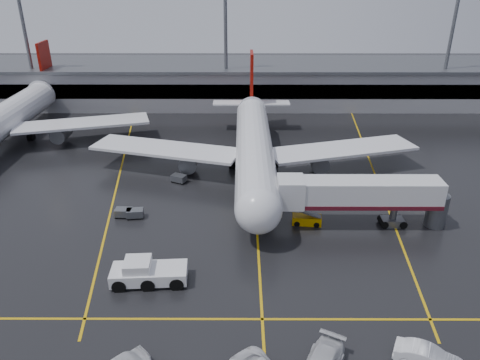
{
  "coord_description": "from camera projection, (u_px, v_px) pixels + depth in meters",
  "views": [
    {
      "loc": [
        -1.85,
        -52.98,
        28.01
      ],
      "look_at": [
        -2.0,
        -2.0,
        4.0
      ],
      "focal_mm": 34.37,
      "sensor_mm": 36.0,
      "label": 1
    }
  ],
  "objects": [
    {
      "name": "ground",
      "position": [
        255.0,
        201.0,
        59.86
      ],
      "size": [
        220.0,
        220.0,
        0.0
      ],
      "primitive_type": "plane",
      "color": "black",
      "rests_on": "ground"
    },
    {
      "name": "apron_line_centre",
      "position": [
        255.0,
        201.0,
        59.86
      ],
      "size": [
        0.25,
        90.0,
        0.02
      ],
      "primitive_type": "cube",
      "color": "gold",
      "rests_on": "ground"
    },
    {
      "name": "apron_line_stop",
      "position": [
        262.0,
        319.0,
        39.96
      ],
      "size": [
        60.0,
        0.25,
        0.02
      ],
      "primitive_type": "cube",
      "color": "gold",
      "rests_on": "ground"
    },
    {
      "name": "apron_line_left",
      "position": [
        121.0,
        170.0,
        68.96
      ],
      "size": [
        9.99,
        69.35,
        0.02
      ],
      "primitive_type": "cube",
      "rotation": [
        0.0,
        0.0,
        0.14
      ],
      "color": "gold",
      "rests_on": "ground"
    },
    {
      "name": "apron_line_right",
      "position": [
        373.0,
        170.0,
        68.86
      ],
      "size": [
        7.57,
        69.64,
        0.02
      ],
      "primitive_type": "cube",
      "rotation": [
        0.0,
        0.0,
        -0.1
      ],
      "color": "gold",
      "rests_on": "ground"
    },
    {
      "name": "terminal",
      "position": [
        250.0,
        83.0,
        101.39
      ],
      "size": [
        122.0,
        19.0,
        8.6
      ],
      "color": "gray",
      "rests_on": "ground"
    },
    {
      "name": "light_mast_left",
      "position": [
        26.0,
        39.0,
        91.82
      ],
      "size": [
        3.0,
        1.2,
        25.45
      ],
      "color": "#595B60",
      "rests_on": "ground"
    },
    {
      "name": "light_mast_mid",
      "position": [
        226.0,
        39.0,
        91.71
      ],
      "size": [
        3.0,
        1.2,
        25.45
      ],
      "color": "#595B60",
      "rests_on": "ground"
    },
    {
      "name": "light_mast_right",
      "position": [
        451.0,
        39.0,
        91.58
      ],
      "size": [
        3.0,
        1.2,
        25.45
      ],
      "color": "#595B60",
      "rests_on": "ground"
    },
    {
      "name": "main_airliner",
      "position": [
        254.0,
        145.0,
        66.84
      ],
      "size": [
        48.8,
        45.6,
        14.1
      ],
      "color": "silver",
      "rests_on": "ground"
    },
    {
      "name": "second_airliner",
      "position": [
        5.0,
        119.0,
        77.82
      ],
      "size": [
        48.8,
        45.6,
        14.1
      ],
      "color": "silver",
      "rests_on": "ground"
    },
    {
      "name": "jet_bridge",
      "position": [
        360.0,
        196.0,
        52.73
      ],
      "size": [
        19.9,
        3.4,
        6.05
      ],
      "color": "silver",
      "rests_on": "ground"
    },
    {
      "name": "pushback_tractor",
      "position": [
        147.0,
        273.0,
        44.26
      ],
      "size": [
        7.42,
        3.5,
        2.59
      ],
      "color": "silver",
      "rests_on": "ground"
    },
    {
      "name": "belt_loader",
      "position": [
        307.0,
        220.0,
        54.46
      ],
      "size": [
        3.55,
        1.92,
        2.16
      ],
      "color": "#CA8D00",
      "rests_on": "ground"
    },
    {
      "name": "service_van_c",
      "position": [
        428.0,
        358.0,
        35.0
      ],
      "size": [
        5.3,
        3.79,
        1.66
      ],
      "primitive_type": "imported",
      "rotation": [
        0.0,
        0.0,
        1.12
      ],
      "color": "white",
      "rests_on": "ground"
    },
    {
      "name": "baggage_cart_a",
      "position": [
        135.0,
        213.0,
        55.73
      ],
      "size": [
        2.14,
        1.54,
        1.12
      ],
      "color": "#595B60",
      "rests_on": "ground"
    },
    {
      "name": "baggage_cart_b",
      "position": [
        124.0,
        212.0,
        55.91
      ],
      "size": [
        2.07,
        1.41,
        1.12
      ],
      "color": "#595B60",
      "rests_on": "ground"
    },
    {
      "name": "baggage_cart_c",
      "position": [
        179.0,
        178.0,
        64.84
      ],
      "size": [
        2.37,
        2.05,
        1.12
      ],
      "color": "#595B60",
      "rests_on": "ground"
    }
  ]
}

